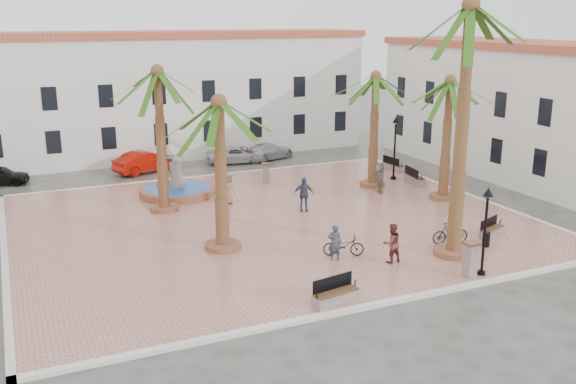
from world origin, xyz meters
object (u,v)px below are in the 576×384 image
at_px(palm_nw, 158,87).
at_px(pedestrian_north, 172,168).
at_px(car_silver, 268,151).
at_px(bollard_n, 266,173).
at_px(bench_e, 414,179).
at_px(pedestrian_fountain_b, 304,194).
at_px(bench_ne, 393,166).
at_px(car_white, 236,155).
at_px(bench_s, 336,296).
at_px(fountain, 178,190).
at_px(palm_s, 469,32).
at_px(palm_ne, 375,90).
at_px(bollard_se, 470,259).
at_px(bicycle_a, 344,246).
at_px(palm_e, 449,95).
at_px(litter_bin, 486,239).
at_px(palm_sw, 219,122).
at_px(bicycle_b, 450,233).
at_px(car_red, 146,162).
at_px(pedestrian_fountain_a, 228,189).
at_px(bench_se, 492,231).
at_px(pedestrian_east, 380,177).
at_px(cyclist_b, 392,243).
at_px(bollard_e, 458,205).
at_px(lamppost_e, 395,137).
at_px(lamppost_s, 486,216).

distance_m(palm_nw, pedestrian_north, 8.86).
bearing_deg(car_silver, bollard_n, 136.10).
distance_m(bench_e, pedestrian_fountain_b, 9.57).
distance_m(bench_ne, car_white, 11.69).
height_order(bench_s, pedestrian_north, pedestrian_north).
bearing_deg(fountain, palm_s, -59.58).
xyz_separation_m(palm_ne, bollard_se, (-4.11, -14.41, -5.28)).
height_order(palm_s, bicycle_a, palm_s).
relative_size(palm_e, litter_bin, 10.51).
distance_m(palm_sw, car_white, 19.59).
bearing_deg(palm_nw, bicycle_b, -44.67).
distance_m(bollard_n, car_red, 9.18).
xyz_separation_m(pedestrian_fountain_a, car_silver, (6.93, 10.69, -0.42)).
relative_size(bollard_n, pedestrian_fountain_b, 0.66).
relative_size(bollard_se, litter_bin, 2.21).
bearing_deg(car_red, bicycle_a, 172.70).
distance_m(bench_se, pedestrian_east, 9.22).
relative_size(bench_e, cyclist_b, 1.15).
distance_m(bollard_e, pedestrian_east, 6.09).
distance_m(lamppost_e, pedestrian_fountain_b, 9.65).
relative_size(palm_ne, litter_bin, 10.47).
relative_size(litter_bin, pedestrian_east, 0.36).
bearing_deg(bicycle_a, car_red, 36.85).
height_order(bicycle_a, pedestrian_fountain_a, pedestrian_fountain_a).
bearing_deg(palm_ne, fountain, 165.99).
distance_m(palm_e, bench_e, 6.92).
relative_size(palm_ne, lamppost_e, 1.74).
bearing_deg(lamppost_e, fountain, 171.70).
xyz_separation_m(fountain, palm_s, (8.81, -15.01, 9.50)).
relative_size(fountain, pedestrian_fountain_a, 2.55).
bearing_deg(bollard_e, bench_se, -97.58).
height_order(bench_ne, bicycle_b, bicycle_b).
distance_m(palm_ne, pedestrian_fountain_a, 11.01).
bearing_deg(palm_s, bench_ne, 66.27).
bearing_deg(palm_sw, palm_s, -28.58).
xyz_separation_m(palm_nw, bench_ne, (16.95, 2.94, -6.53)).
relative_size(bench_se, car_red, 0.38).
relative_size(palm_e, bench_s, 3.63).
distance_m(bench_ne, bollard_n, 9.45).
relative_size(lamppost_s, bicycle_a, 2.05).
bearing_deg(bollard_e, palm_s, -130.07).
bearing_deg(pedestrian_fountain_a, bollard_n, 24.61).
distance_m(palm_nw, bollard_n, 10.30).
bearing_deg(cyclist_b, palm_sw, -37.76).
relative_size(fountain, bench_s, 2.28).
distance_m(pedestrian_fountain_b, car_red, 14.57).
height_order(bollard_se, bollard_n, bollard_se).
bearing_deg(bollard_se, bollard_e, 54.91).
bearing_deg(bicycle_a, pedestrian_north, 36.64).
relative_size(cyclist_b, pedestrian_north, 0.99).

